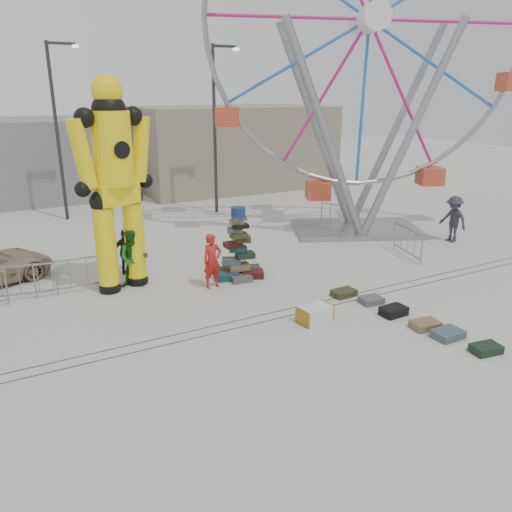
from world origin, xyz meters
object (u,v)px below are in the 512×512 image
suitcase_tower (238,257)px  steamer_trunk (315,314)px  pedestrian_black (126,252)px  pedestrian_grey (453,219)px  lamp_post_right (216,122)px  barricade_wheel_back (339,217)px  crash_test_dummy (115,178)px  lamp_post_left (58,124)px  barricade_wheel_front (408,242)px  pedestrian_green (134,258)px  barricade_dummy_c (70,276)px  ferris_wheel (367,50)px  pedestrian_red (212,261)px  barricade_dummy_b (20,282)px

suitcase_tower → steamer_trunk: size_ratio=2.59×
pedestrian_black → pedestrian_grey: size_ratio=0.82×
lamp_post_right → barricade_wheel_back: lamp_post_right is taller
crash_test_dummy → pedestrian_black: bearing=55.9°
lamp_post_right → lamp_post_left: 7.28m
suitcase_tower → barricade_wheel_front: 6.60m
lamp_post_left → pedestrian_green: 10.85m
suitcase_tower → barricade_dummy_c: suitcase_tower is taller
barricade_wheel_front → pedestrian_green: (-9.79, 1.75, 0.39)m
suitcase_tower → barricade_dummy_c: size_ratio=1.19×
crash_test_dummy → pedestrian_black: 2.96m
lamp_post_left → lamp_post_right: bearing=-15.9°
ferris_wheel → pedestrian_green: ferris_wheel is taller
suitcase_tower → crash_test_dummy: 4.63m
barricade_dummy_c → pedestrian_red: (4.01, -1.61, 0.31)m
lamp_post_right → pedestrian_green: 11.09m
steamer_trunk → barricade_wheel_front: (6.21, 3.01, 0.34)m
ferris_wheel → pedestrian_black: 12.29m
barricade_dummy_c → pedestrian_grey: (14.72, -1.54, 0.39)m
ferris_wheel → barricade_dummy_b: (-13.62, -1.40, -6.90)m
suitcase_tower → pedestrian_black: size_ratio=1.54×
lamp_post_left → barricade_dummy_b: size_ratio=4.00×
steamer_trunk → pedestrian_red: size_ratio=0.53×
lamp_post_left → ferris_wheel: bearing=-37.4°
pedestrian_black → barricade_wheel_front: bearing=177.6°
crash_test_dummy → barricade_wheel_back: (10.30, 2.54, -2.90)m
lamp_post_left → crash_test_dummy: size_ratio=1.22×
pedestrian_red → pedestrian_green: pedestrian_green is taller
lamp_post_right → pedestrian_black: size_ratio=5.18×
barricade_wheel_front → pedestrian_black: (-9.72, 3.04, 0.22)m
lamp_post_right → barricade_wheel_back: size_ratio=4.00×
lamp_post_right → barricade_wheel_front: (3.27, -9.99, -3.93)m
lamp_post_right → barricade_wheel_front: bearing=-71.9°
barricade_wheel_back → barricade_wheel_front: bearing=-20.5°
pedestrian_black → crash_test_dummy: bearing=85.9°
pedestrian_black → barricade_wheel_back: bearing=-157.3°
lamp_post_right → steamer_trunk: (-2.94, -13.00, -4.27)m
barricade_dummy_b → barricade_dummy_c: 1.40m
lamp_post_right → pedestrian_red: 11.01m
lamp_post_left → ferris_wheel: ferris_wheel is taller
pedestrian_grey → barricade_dummy_b: bearing=-99.0°
lamp_post_left → barricade_wheel_back: (10.44, -7.61, -3.93)m
barricade_dummy_c → barricade_wheel_front: 11.86m
suitcase_tower → pedestrian_grey: (9.58, -0.41, 0.28)m
steamer_trunk → suitcase_tower: bearing=86.8°
pedestrian_green → barricade_wheel_front: bearing=11.6°
lamp_post_right → steamer_trunk: lamp_post_right is taller
pedestrian_green → ferris_wheel: bearing=32.4°
pedestrian_black → steamer_trunk: bearing=135.0°
lamp_post_left → pedestrian_grey: lamp_post_left is taller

